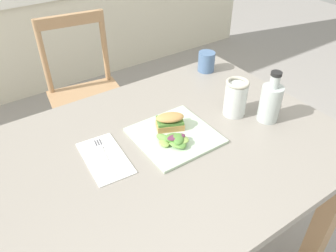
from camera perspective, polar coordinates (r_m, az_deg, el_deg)
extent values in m
cube|color=gray|center=(1.09, -1.50, -4.60)|extent=(1.23, 0.85, 0.03)
cube|color=tan|center=(1.50, 25.25, -14.39)|extent=(0.07, 0.07, 0.71)
cube|color=tan|center=(1.80, 7.03, -0.70)|extent=(0.07, 0.07, 0.71)
cylinder|color=tan|center=(1.89, -15.85, -5.42)|extent=(0.03, 0.03, 0.43)
cylinder|color=tan|center=(1.94, -6.18, -2.58)|extent=(0.03, 0.03, 0.43)
cylinder|color=tan|center=(2.16, -17.95, 0.12)|extent=(0.03, 0.03, 0.43)
cylinder|color=tan|center=(2.20, -9.42, 2.49)|extent=(0.03, 0.03, 0.43)
cube|color=tan|center=(1.91, -13.25, 4.15)|extent=(0.45, 0.45, 0.02)
cylinder|color=tan|center=(1.95, -20.49, 10.83)|extent=(0.03, 0.03, 0.42)
cylinder|color=tan|center=(2.00, -10.80, 13.20)|extent=(0.03, 0.03, 0.42)
cube|color=tan|center=(1.90, -16.52, 16.97)|extent=(0.36, 0.08, 0.06)
cube|color=beige|center=(1.12, 1.16, -1.63)|extent=(0.26, 0.26, 0.01)
cube|color=tan|center=(1.14, 0.36, 0.13)|extent=(0.11, 0.09, 0.02)
cube|color=#518438|center=(1.14, 0.31, 0.95)|extent=(0.10, 0.09, 0.01)
ellipsoid|color=tan|center=(1.12, 0.37, 1.48)|extent=(0.11, 0.09, 0.02)
ellipsoid|color=#518438|center=(1.08, 1.87, -2.43)|extent=(0.05, 0.05, 0.02)
ellipsoid|color=#6B9E47|center=(1.06, 1.59, -3.28)|extent=(0.05, 0.06, 0.01)
ellipsoid|color=#518438|center=(1.06, 1.87, -2.42)|extent=(0.06, 0.06, 0.02)
ellipsoid|color=#84A84C|center=(1.07, -0.60, -2.82)|extent=(0.04, 0.05, 0.01)
ellipsoid|color=#3D7033|center=(1.08, 2.01, -2.13)|extent=(0.06, 0.06, 0.02)
ellipsoid|color=#518438|center=(1.08, 0.92, -1.98)|extent=(0.07, 0.06, 0.02)
ellipsoid|color=#518438|center=(1.07, 1.58, -1.94)|extent=(0.05, 0.03, 0.02)
ellipsoid|color=#84A84C|center=(1.07, 2.25, -2.34)|extent=(0.06, 0.06, 0.01)
ellipsoid|color=#518438|center=(1.06, 2.03, -3.02)|extent=(0.04, 0.05, 0.01)
ellipsoid|color=#602D47|center=(1.07, 1.43, -1.88)|extent=(0.07, 0.04, 0.01)
ellipsoid|color=#3D7033|center=(1.07, 1.72, -2.22)|extent=(0.05, 0.05, 0.02)
ellipsoid|color=#6B9E47|center=(1.09, -0.77, -2.06)|extent=(0.04, 0.06, 0.02)
cube|color=white|center=(1.06, -10.71, -5.39)|extent=(0.14, 0.23, 0.00)
cube|color=silver|center=(1.04, -10.38, -6.01)|extent=(0.03, 0.14, 0.00)
cube|color=silver|center=(1.11, -11.78, -3.03)|extent=(0.03, 0.05, 0.00)
cube|color=#38383D|center=(1.11, -11.49, -2.64)|extent=(0.01, 0.03, 0.00)
cube|color=#38383D|center=(1.11, -11.88, -2.75)|extent=(0.01, 0.03, 0.00)
cube|color=#38383D|center=(1.11, -12.28, -2.86)|extent=(0.01, 0.03, 0.00)
cylinder|color=black|center=(1.23, 16.87, 2.91)|extent=(0.07, 0.07, 0.09)
cylinder|color=#B2BCB7|center=(1.22, 17.04, 3.69)|extent=(0.07, 0.07, 0.13)
cylinder|color=#B2BCB7|center=(1.18, 17.81, 7.30)|extent=(0.03, 0.03, 0.04)
cylinder|color=black|center=(1.16, 18.07, 8.50)|extent=(0.04, 0.04, 0.01)
cylinder|color=#995623|center=(1.23, 11.39, 4.02)|extent=(0.07, 0.07, 0.10)
cylinder|color=silver|center=(1.22, 11.46, 4.51)|extent=(0.08, 0.08, 0.12)
torus|color=#B7B29E|center=(1.19, 11.85, 7.27)|extent=(0.08, 0.08, 0.01)
cylinder|color=#4C6B93|center=(1.52, 6.58, 10.88)|extent=(0.07, 0.07, 0.09)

